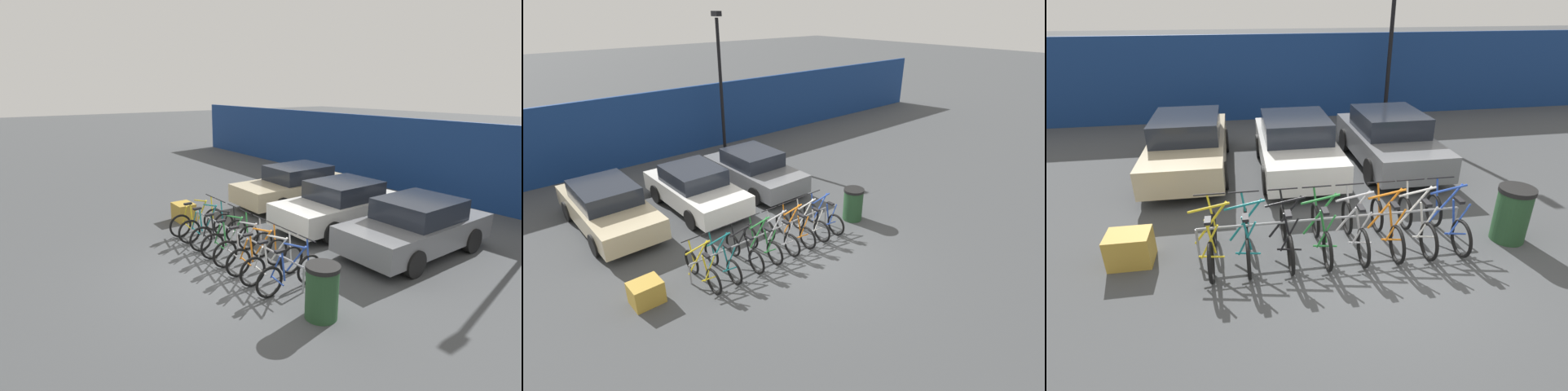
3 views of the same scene
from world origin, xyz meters
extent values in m
plane|color=#424447|center=(0.00, 0.00, 0.00)|extent=(120.00, 120.00, 0.00)
cube|color=navy|center=(0.00, 9.50, 1.46)|extent=(36.00, 0.16, 2.92)
cylinder|color=gray|center=(-0.72, 0.68, 0.55)|extent=(4.65, 0.04, 0.04)
cylinder|color=gray|center=(-3.05, 0.68, 0.28)|extent=(0.04, 0.04, 0.55)
cylinder|color=gray|center=(1.61, 0.68, 0.28)|extent=(0.04, 0.04, 0.55)
torus|color=black|center=(-2.80, 0.00, 0.33)|extent=(0.06, 0.66, 0.66)
torus|color=black|center=(-2.80, 1.05, 0.33)|extent=(0.06, 0.66, 0.66)
cylinder|color=yellow|center=(-2.80, 0.68, 0.65)|extent=(0.60, 0.04, 0.76)
cylinder|color=yellow|center=(-2.80, 0.63, 0.96)|extent=(0.68, 0.04, 0.16)
cylinder|color=yellow|center=(-2.80, 0.35, 0.59)|extent=(0.14, 0.04, 0.63)
cylinder|color=yellow|center=(-2.80, 0.15, 0.61)|extent=(0.32, 0.03, 0.58)
cylinder|color=yellow|center=(-2.80, 0.20, 0.31)|extent=(0.40, 0.03, 0.08)
cylinder|color=yellow|center=(-2.80, 1.01, 0.68)|extent=(0.12, 0.04, 0.69)
cylinder|color=black|center=(-2.80, 0.97, 1.04)|extent=(0.52, 0.03, 0.03)
cube|color=black|center=(-2.80, 0.25, 0.93)|extent=(0.10, 0.22, 0.05)
torus|color=black|center=(-2.22, 0.00, 0.33)|extent=(0.06, 0.66, 0.66)
torus|color=black|center=(-2.22, 1.05, 0.33)|extent=(0.06, 0.66, 0.66)
cylinder|color=#197A7F|center=(-2.22, 0.68, 0.65)|extent=(0.60, 0.04, 0.76)
cylinder|color=#197A7F|center=(-2.22, 0.63, 0.96)|extent=(0.68, 0.04, 0.16)
cylinder|color=#197A7F|center=(-2.22, 0.35, 0.59)|extent=(0.14, 0.04, 0.63)
cylinder|color=#197A7F|center=(-2.22, 0.15, 0.61)|extent=(0.32, 0.03, 0.58)
cylinder|color=#197A7F|center=(-2.22, 0.20, 0.31)|extent=(0.40, 0.03, 0.08)
cylinder|color=#197A7F|center=(-2.22, 1.01, 0.68)|extent=(0.12, 0.04, 0.69)
cylinder|color=black|center=(-2.22, 0.97, 1.04)|extent=(0.52, 0.03, 0.03)
cube|color=black|center=(-2.22, 0.25, 0.93)|extent=(0.10, 0.22, 0.05)
torus|color=black|center=(-1.56, 0.00, 0.33)|extent=(0.06, 0.66, 0.66)
torus|color=black|center=(-1.56, 1.05, 0.33)|extent=(0.06, 0.66, 0.66)
cylinder|color=black|center=(-1.56, 0.68, 0.65)|extent=(0.60, 0.04, 0.76)
cylinder|color=black|center=(-1.56, 0.63, 0.96)|extent=(0.68, 0.04, 0.16)
cylinder|color=black|center=(-1.56, 0.35, 0.59)|extent=(0.14, 0.04, 0.63)
cylinder|color=black|center=(-1.56, 0.15, 0.61)|extent=(0.32, 0.03, 0.58)
cylinder|color=black|center=(-1.56, 0.20, 0.31)|extent=(0.40, 0.03, 0.08)
cylinder|color=black|center=(-1.56, 1.01, 0.68)|extent=(0.12, 0.04, 0.69)
cylinder|color=black|center=(-1.56, 0.97, 1.04)|extent=(0.52, 0.03, 0.03)
cube|color=black|center=(-1.56, 0.25, 0.93)|extent=(0.10, 0.22, 0.05)
torus|color=black|center=(-0.96, 0.00, 0.33)|extent=(0.06, 0.66, 0.66)
torus|color=black|center=(-0.96, 1.05, 0.33)|extent=(0.06, 0.66, 0.66)
cylinder|color=#288438|center=(-0.96, 0.68, 0.65)|extent=(0.60, 0.04, 0.76)
cylinder|color=#288438|center=(-0.96, 0.63, 0.96)|extent=(0.68, 0.04, 0.16)
cylinder|color=#288438|center=(-0.96, 0.35, 0.59)|extent=(0.14, 0.04, 0.63)
cylinder|color=#288438|center=(-0.96, 0.15, 0.61)|extent=(0.32, 0.03, 0.58)
cylinder|color=#288438|center=(-0.96, 0.20, 0.31)|extent=(0.40, 0.03, 0.08)
cylinder|color=#288438|center=(-0.96, 1.01, 0.68)|extent=(0.12, 0.04, 0.69)
cylinder|color=black|center=(-0.96, 0.97, 1.04)|extent=(0.52, 0.03, 0.03)
cube|color=black|center=(-0.96, 0.25, 0.93)|extent=(0.10, 0.22, 0.05)
torus|color=black|center=(-0.36, 0.00, 0.33)|extent=(0.06, 0.66, 0.66)
torus|color=black|center=(-0.36, 1.05, 0.33)|extent=(0.06, 0.66, 0.66)
cylinder|color=#B7B7BC|center=(-0.36, 0.68, 0.65)|extent=(0.60, 0.04, 0.76)
cylinder|color=#B7B7BC|center=(-0.36, 0.63, 0.96)|extent=(0.68, 0.04, 0.16)
cylinder|color=#B7B7BC|center=(-0.36, 0.35, 0.59)|extent=(0.14, 0.04, 0.63)
cylinder|color=#B7B7BC|center=(-0.36, 0.15, 0.61)|extent=(0.32, 0.03, 0.58)
cylinder|color=#B7B7BC|center=(-0.36, 0.20, 0.31)|extent=(0.40, 0.03, 0.08)
cylinder|color=#B7B7BC|center=(-0.36, 1.01, 0.68)|extent=(0.12, 0.04, 0.69)
cylinder|color=black|center=(-0.36, 0.97, 1.04)|extent=(0.52, 0.03, 0.03)
cube|color=black|center=(-0.36, 0.25, 0.93)|extent=(0.10, 0.22, 0.05)
torus|color=black|center=(0.21, 0.00, 0.33)|extent=(0.06, 0.66, 0.66)
torus|color=black|center=(0.21, 1.05, 0.33)|extent=(0.06, 0.66, 0.66)
cylinder|color=orange|center=(0.21, 0.68, 0.65)|extent=(0.60, 0.04, 0.76)
cylinder|color=orange|center=(0.21, 0.63, 0.96)|extent=(0.68, 0.04, 0.16)
cylinder|color=orange|center=(0.21, 0.35, 0.59)|extent=(0.14, 0.04, 0.63)
cylinder|color=orange|center=(0.21, 0.15, 0.61)|extent=(0.32, 0.03, 0.58)
cylinder|color=orange|center=(0.21, 0.20, 0.31)|extent=(0.40, 0.03, 0.08)
cylinder|color=orange|center=(0.21, 1.01, 0.68)|extent=(0.12, 0.04, 0.69)
cylinder|color=black|center=(0.21, 0.97, 1.04)|extent=(0.52, 0.03, 0.03)
cube|color=black|center=(0.21, 0.25, 0.93)|extent=(0.10, 0.22, 0.05)
torus|color=black|center=(0.77, 0.00, 0.33)|extent=(0.06, 0.66, 0.66)
torus|color=black|center=(0.77, 1.05, 0.33)|extent=(0.06, 0.66, 0.66)
cylinder|color=silver|center=(0.77, 0.68, 0.65)|extent=(0.60, 0.04, 0.76)
cylinder|color=silver|center=(0.77, 0.63, 0.96)|extent=(0.68, 0.04, 0.16)
cylinder|color=silver|center=(0.77, 0.35, 0.59)|extent=(0.14, 0.04, 0.63)
cylinder|color=silver|center=(0.77, 0.15, 0.61)|extent=(0.32, 0.03, 0.58)
cylinder|color=silver|center=(0.77, 0.20, 0.31)|extent=(0.40, 0.03, 0.08)
cylinder|color=silver|center=(0.77, 1.01, 0.68)|extent=(0.12, 0.04, 0.69)
cylinder|color=black|center=(0.77, 0.97, 1.04)|extent=(0.52, 0.03, 0.03)
cube|color=black|center=(0.77, 0.25, 0.93)|extent=(0.10, 0.22, 0.05)
torus|color=black|center=(1.36, 0.00, 0.33)|extent=(0.06, 0.66, 0.66)
torus|color=black|center=(1.36, 1.05, 0.33)|extent=(0.06, 0.66, 0.66)
cylinder|color=#284CB7|center=(1.36, 0.68, 0.65)|extent=(0.60, 0.04, 0.76)
cylinder|color=#284CB7|center=(1.36, 0.63, 0.96)|extent=(0.68, 0.04, 0.16)
cylinder|color=#284CB7|center=(1.36, 0.35, 0.59)|extent=(0.14, 0.04, 0.63)
cylinder|color=#284CB7|center=(1.36, 0.15, 0.61)|extent=(0.32, 0.03, 0.58)
cylinder|color=#284CB7|center=(1.36, 0.20, 0.31)|extent=(0.40, 0.03, 0.08)
cylinder|color=#284CB7|center=(1.36, 1.01, 0.68)|extent=(0.12, 0.04, 0.69)
cylinder|color=black|center=(1.36, 0.97, 1.04)|extent=(0.52, 0.03, 0.03)
cube|color=black|center=(1.36, 0.25, 0.93)|extent=(0.10, 0.22, 0.05)
cube|color=#C1B28E|center=(-3.51, 4.76, 0.57)|extent=(1.80, 4.47, 0.62)
cube|color=#1E232D|center=(-3.51, 4.87, 1.14)|extent=(1.58, 2.05, 0.52)
cylinder|color=black|center=(-4.37, 6.06, 0.32)|extent=(0.20, 0.64, 0.64)
cylinder|color=black|center=(-2.66, 6.06, 0.32)|extent=(0.20, 0.64, 0.64)
cylinder|color=black|center=(-4.37, 3.47, 0.32)|extent=(0.20, 0.64, 0.64)
cylinder|color=black|center=(-2.66, 3.47, 0.32)|extent=(0.20, 0.64, 0.64)
cube|color=silver|center=(-0.84, 4.26, 0.57)|extent=(1.80, 4.15, 0.62)
cube|color=#1E232D|center=(-0.84, 4.36, 1.14)|extent=(1.58, 1.91, 0.52)
cylinder|color=black|center=(-1.69, 5.46, 0.32)|extent=(0.20, 0.64, 0.64)
cylinder|color=black|center=(0.02, 5.46, 0.32)|extent=(0.20, 0.64, 0.64)
cylinder|color=black|center=(-1.69, 3.06, 0.32)|extent=(0.20, 0.64, 0.64)
cylinder|color=black|center=(0.02, 3.06, 0.32)|extent=(0.20, 0.64, 0.64)
cube|color=slate|center=(1.62, 4.33, 0.57)|extent=(1.80, 4.16, 0.62)
cube|color=#1E232D|center=(1.62, 4.44, 1.14)|extent=(1.58, 1.91, 0.52)
cylinder|color=black|center=(0.77, 5.54, 0.32)|extent=(0.20, 0.64, 0.64)
cylinder|color=black|center=(2.48, 5.54, 0.32)|extent=(0.20, 0.64, 0.64)
cylinder|color=black|center=(0.77, 3.13, 0.32)|extent=(0.20, 0.64, 0.64)
cylinder|color=black|center=(2.48, 3.13, 0.32)|extent=(0.20, 0.64, 0.64)
cylinder|color=black|center=(3.02, 8.50, 2.84)|extent=(0.14, 0.14, 5.69)
cylinder|color=#234728|center=(2.49, 0.34, 0.47)|extent=(0.60, 0.60, 0.95)
cylinder|color=black|center=(2.49, 0.34, 0.99)|extent=(0.63, 0.63, 0.08)
cube|color=#B28C33|center=(-4.14, 0.72, 0.28)|extent=(0.70, 0.56, 0.55)
camera|label=1|loc=(7.23, -4.39, 4.07)|focal=28.00mm
camera|label=2|loc=(-6.55, -6.92, 6.20)|focal=28.00mm
camera|label=3|loc=(-2.21, -5.35, 3.99)|focal=28.00mm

